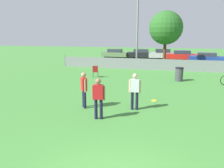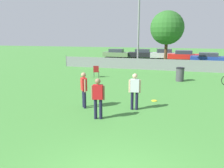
{
  "view_description": "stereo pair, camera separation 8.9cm",
  "coord_description": "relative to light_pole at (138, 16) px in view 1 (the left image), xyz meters",
  "views": [
    {
      "loc": [
        1.0,
        -3.71,
        3.3
      ],
      "look_at": [
        -1.76,
        6.1,
        1.05
      ],
      "focal_mm": 35.0,
      "sensor_mm": 36.0,
      "label": 1
    },
    {
      "loc": [
        1.09,
        -3.69,
        3.3
      ],
      "look_at": [
        -1.76,
        6.1,
        1.05
      ],
      "focal_mm": 35.0,
      "sensor_mm": 36.0,
      "label": 2
    }
  ],
  "objects": [
    {
      "name": "parked_car_red",
      "position": [
        4.86,
        9.07,
        -4.64
      ],
      "size": [
        4.34,
        2.02,
        1.34
      ],
      "rotation": [
        0.0,
        0.0,
        0.04
      ],
      "color": "black",
      "rests_on": "ground_plane"
    },
    {
      "name": "parked_car_olive",
      "position": [
        -5.05,
        9.95,
        -4.65
      ],
      "size": [
        4.01,
        1.78,
        1.34
      ],
      "rotation": [
        0.0,
        0.0,
        -0.02
      ],
      "color": "black",
      "rests_on": "ground_plane"
    },
    {
      "name": "parked_car_blue",
      "position": [
        7.77,
        6.68,
        -4.67
      ],
      "size": [
        4.34,
        2.15,
        1.26
      ],
      "rotation": [
        0.0,
        0.0,
        -0.08
      ],
      "color": "black",
      "rests_on": "ground_plane"
    },
    {
      "name": "light_pole",
      "position": [
        0.0,
        0.0,
        0.0
      ],
      "size": [
        0.9,
        0.36,
        9.06
      ],
      "color": "gray",
      "rests_on": "ground_plane"
    },
    {
      "name": "folding_chair_sideline",
      "position": [
        -2.26,
        -6.61,
        -4.76
      ],
      "size": [
        0.53,
        0.53,
        0.96
      ],
      "rotation": [
        0.0,
        0.0,
        3.39
      ],
      "color": "#333338",
      "rests_on": "ground_plane"
    },
    {
      "name": "tree_near_pole",
      "position": [
        2.83,
        0.78,
        -1.2
      ],
      "size": [
        3.45,
        3.45,
        5.84
      ],
      "color": "#4C331E",
      "rests_on": "ground_plane"
    },
    {
      "name": "parked_car_dark",
      "position": [
        -1.01,
        10.27,
        -4.63
      ],
      "size": [
        4.19,
        1.79,
        1.37
      ],
      "rotation": [
        0.0,
        0.0,
        0.03
      ],
      "color": "black",
      "rests_on": "ground_plane"
    },
    {
      "name": "player_defender_red",
      "position": [
        -0.13,
        -13.98,
        -4.33
      ],
      "size": [
        0.41,
        0.45,
        1.68
      ],
      "rotation": [
        0.0,
        0.0,
        -0.91
      ],
      "color": "#191933",
      "rests_on": "ground_plane"
    },
    {
      "name": "frisbee_disc",
      "position": [
        2.93,
        -11.98,
        -5.29
      ],
      "size": [
        0.29,
        0.29,
        0.03
      ],
      "color": "yellow",
      "rests_on": "ground_plane"
    },
    {
      "name": "fence_backline",
      "position": [
        2.77,
        -1.35,
        -4.75
      ],
      "size": [
        21.06,
        0.07,
        1.21
      ],
      "color": "gray",
      "rests_on": "ground_plane"
    },
    {
      "name": "player_receiver_white",
      "position": [
        2.18,
        -13.61,
        -4.33
      ],
      "size": [
        0.54,
        0.27,
        1.68
      ],
      "rotation": [
        0.0,
        0.0,
        0.15
      ],
      "color": "#191933",
      "rests_on": "ground_plane"
    },
    {
      "name": "trash_bin",
      "position": [
        4.25,
        -6.3,
        -4.78
      ],
      "size": [
        0.61,
        0.61,
        1.02
      ],
      "color": "#3F3F44",
      "rests_on": "ground_plane"
    },
    {
      "name": "player_thrower_red",
      "position": [
        0.99,
        -15.15,
        -4.33
      ],
      "size": [
        0.54,
        0.3,
        1.68
      ],
      "rotation": [
        0.0,
        0.0,
        0.21
      ],
      "color": "#191933",
      "rests_on": "ground_plane"
    },
    {
      "name": "parked_car_silver",
      "position": [
        2.15,
        10.2,
        -4.62
      ],
      "size": [
        4.23,
        2.27,
        1.45
      ],
      "rotation": [
        0.0,
        0.0,
        0.15
      ],
      "color": "black",
      "rests_on": "ground_plane"
    }
  ]
}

